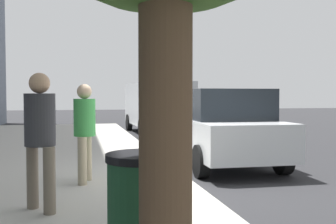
{
  "coord_description": "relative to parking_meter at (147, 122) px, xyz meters",
  "views": [
    {
      "loc": [
        -6.8,
        1.89,
        1.61
      ],
      "look_at": [
        0.44,
        0.24,
        1.31
      ],
      "focal_mm": 41.38,
      "sensor_mm": 36.0,
      "label": 1
    }
  ],
  "objects": [
    {
      "name": "ground_plane",
      "position": [
        0.1,
        -0.75,
        -1.17
      ],
      "size": [
        80.0,
        80.0,
        0.0
      ],
      "primitive_type": "plane",
      "color": "#2B2B2D",
      "rests_on": "ground"
    },
    {
      "name": "parked_sedan_near",
      "position": [
        1.89,
        -2.1,
        -0.27
      ],
      "size": [
        4.46,
        2.08,
        1.77
      ],
      "color": "silver",
      "rests_on": "ground_plane"
    },
    {
      "name": "trash_bin",
      "position": [
        -3.68,
        0.66,
        -0.51
      ],
      "size": [
        0.59,
        0.59,
        1.01
      ],
      "color": "#1E4C2D",
      "rests_on": "sidewalk_slab"
    },
    {
      "name": "pedestrian_bystander",
      "position": [
        -1.58,
        1.64,
        0.02
      ],
      "size": [
        0.45,
        0.38,
        1.76
      ],
      "rotation": [
        0.0,
        0.0,
        -0.92
      ],
      "color": "#726656",
      "rests_on": "sidewalk_slab"
    },
    {
      "name": "parking_meter",
      "position": [
        0.0,
        0.0,
        0.0
      ],
      "size": [
        0.36,
        0.12,
        1.41
      ],
      "color": "gray",
      "rests_on": "sidewalk_slab"
    },
    {
      "name": "parked_van_far",
      "position": [
        9.76,
        -2.1,
        0.09
      ],
      "size": [
        5.26,
        2.24,
        2.18
      ],
      "color": "silver",
      "rests_on": "ground_plane"
    },
    {
      "name": "sidewalk_slab",
      "position": [
        0.1,
        2.25,
        -1.09
      ],
      "size": [
        28.0,
        6.0,
        0.15
      ],
      "primitive_type": "cube",
      "color": "#B7B2A8",
      "rests_on": "ground_plane"
    },
    {
      "name": "pedestrian_at_meter",
      "position": [
        -0.03,
        1.07,
        -0.05
      ],
      "size": [
        0.5,
        0.36,
        1.67
      ],
      "rotation": [
        0.0,
        0.0,
        -1.82
      ],
      "color": "tan",
      "rests_on": "sidewalk_slab"
    }
  ]
}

